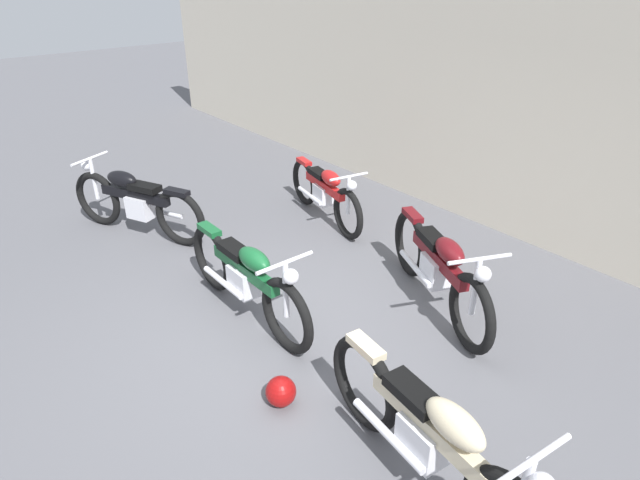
{
  "coord_description": "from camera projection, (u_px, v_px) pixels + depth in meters",
  "views": [
    {
      "loc": [
        3.51,
        -2.44,
        3.36
      ],
      "look_at": [
        -0.61,
        0.96,
        0.55
      ],
      "focal_mm": 30.3,
      "sensor_mm": 36.0,
      "label": 1
    }
  ],
  "objects": [
    {
      "name": "motorcycle_cream",
      "position": [
        431.0,
        439.0,
        3.63
      ],
      "size": [
        2.24,
        0.63,
        1.01
      ],
      "rotation": [
        0.0,
        0.0,
        -0.12
      ],
      "color": "black",
      "rests_on": "ground_plane"
    },
    {
      "name": "motorcycle_green",
      "position": [
        247.0,
        278.0,
        5.48
      ],
      "size": [
        2.18,
        0.61,
        0.98
      ],
      "rotation": [
        0.0,
        0.0,
        -0.01
      ],
      "color": "black",
      "rests_on": "ground_plane"
    },
    {
      "name": "helmet",
      "position": [
        281.0,
        391.0,
        4.52
      ],
      "size": [
        0.26,
        0.26,
        0.26
      ],
      "primitive_type": "sphere",
      "color": "maroon",
      "rests_on": "ground_plane"
    },
    {
      "name": "motorcycle_black",
      "position": [
        135.0,
        202.0,
        7.17
      ],
      "size": [
        2.05,
        1.08,
        0.99
      ],
      "rotation": [
        0.0,
        0.0,
        3.57
      ],
      "color": "black",
      "rests_on": "ground_plane"
    },
    {
      "name": "motorcycle_maroon",
      "position": [
        439.0,
        268.0,
        5.63
      ],
      "size": [
        2.06,
        1.11,
        1.0
      ],
      "rotation": [
        0.0,
        0.0,
        -0.43
      ],
      "color": "black",
      "rests_on": "ground_plane"
    },
    {
      "name": "ground_plane",
      "position": [
        284.0,
        340.0,
        5.34
      ],
      "size": [
        40.0,
        40.0,
        0.0
      ],
      "primitive_type": "plane",
      "color": "#56565B"
    },
    {
      "name": "motorcycle_red",
      "position": [
        325.0,
        192.0,
        7.58
      ],
      "size": [
        1.96,
        0.64,
        0.89
      ],
      "rotation": [
        0.0,
        0.0,
        -0.2
      ],
      "color": "black",
      "rests_on": "ground_plane"
    },
    {
      "name": "building_wall",
      "position": [
        527.0,
        120.0,
        6.79
      ],
      "size": [
        18.0,
        0.3,
        3.06
      ],
      "primitive_type": "cube",
      "color": "beige",
      "rests_on": "ground_plane"
    }
  ]
}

